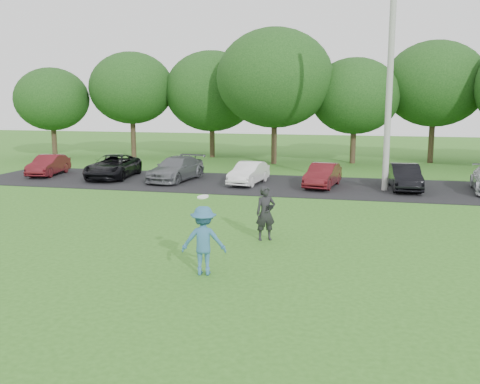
# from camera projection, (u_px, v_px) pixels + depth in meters

# --- Properties ---
(ground) EXTENTS (100.00, 100.00, 0.00)m
(ground) POSITION_uv_depth(u_px,v_px,m) (209.00, 264.00, 13.80)
(ground) COLOR #32681D
(ground) RESTS_ON ground
(parking_lot) EXTENTS (32.00, 6.50, 0.03)m
(parking_lot) POSITION_uv_depth(u_px,v_px,m) (284.00, 185.00, 26.25)
(parking_lot) COLOR black
(parking_lot) RESTS_ON ground
(utility_pole) EXTENTS (0.28, 0.28, 10.65)m
(utility_pole) POSITION_uv_depth(u_px,v_px,m) (390.00, 73.00, 23.80)
(utility_pole) COLOR #A1A29C
(utility_pole) RESTS_ON ground
(frisbee_player) EXTENTS (1.19, 0.82, 2.00)m
(frisbee_player) POSITION_uv_depth(u_px,v_px,m) (204.00, 240.00, 12.91)
(frisbee_player) COLOR #31648B
(frisbee_player) RESTS_ON ground
(camera_bystander) EXTENTS (0.71, 0.61, 1.65)m
(camera_bystander) POSITION_uv_depth(u_px,v_px,m) (266.00, 213.00, 16.04)
(camera_bystander) COLOR black
(camera_bystander) RESTS_ON ground
(parked_cars) EXTENTS (27.73, 4.57, 1.25)m
(parked_cars) POSITION_uv_depth(u_px,v_px,m) (273.00, 172.00, 26.38)
(parked_cars) COLOR #591319
(parked_cars) RESTS_ON parking_lot
(tree_row) EXTENTS (42.39, 9.85, 8.64)m
(tree_row) POSITION_uv_depth(u_px,v_px,m) (331.00, 87.00, 34.41)
(tree_row) COLOR #38281C
(tree_row) RESTS_ON ground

